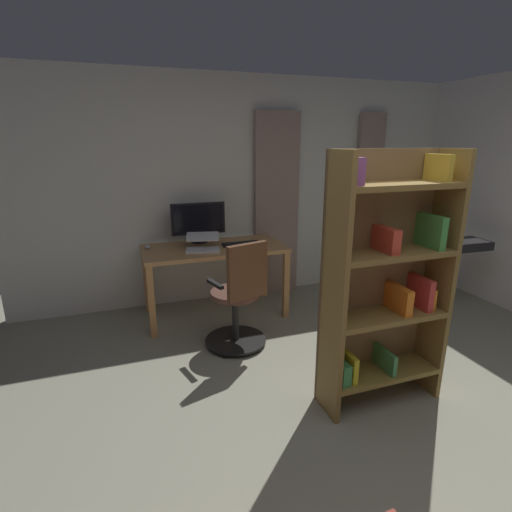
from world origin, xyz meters
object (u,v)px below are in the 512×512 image
object	(u,v)px
desk	(214,255)
piano_keyboard	(436,248)
laptop	(203,245)
computer_monitor	(198,220)
computer_keyboard	(241,244)
bookshelf	(384,282)
office_chair	(239,300)
computer_mouse	(148,247)

from	to	relation	value
desk	piano_keyboard	world-z (taller)	piano_keyboard
laptop	piano_keyboard	bearing A→B (deg)	177.92
computer_monitor	laptop	world-z (taller)	computer_monitor
desk	computer_keyboard	size ratio (longest dim) A/B	3.68
bookshelf	office_chair	bearing A→B (deg)	-53.34
bookshelf	desk	bearing A→B (deg)	-66.42
office_chair	desk	bearing A→B (deg)	76.92
office_chair	computer_mouse	bearing A→B (deg)	110.91
laptop	computer_mouse	bearing A→B (deg)	-11.47
computer_monitor	piano_keyboard	world-z (taller)	computer_monitor
computer_monitor	computer_mouse	bearing A→B (deg)	9.55
computer_mouse	piano_keyboard	bearing A→B (deg)	163.45
office_chair	laptop	xyz separation A→B (m)	(0.16, -0.70, 0.35)
bookshelf	piano_keyboard	size ratio (longest dim) A/B	1.43
computer_monitor	computer_keyboard	xyz separation A→B (m)	(-0.39, 0.27, -0.23)
desk	bookshelf	distance (m)	1.95
bookshelf	laptop	bearing A→B (deg)	-61.85
bookshelf	computer_mouse	bearing A→B (deg)	-53.41
computer_monitor	desk	bearing A→B (deg)	112.63
office_chair	bookshelf	distance (m)	1.31
computer_monitor	bookshelf	distance (m)	2.21
desk	laptop	world-z (taller)	laptop
computer_keyboard	laptop	size ratio (longest dim) A/B	1.01
laptop	office_chair	bearing A→B (deg)	115.98
computer_monitor	bookshelf	bearing A→B (deg)	113.47
computer_mouse	computer_monitor	bearing A→B (deg)	-170.45
office_chair	laptop	world-z (taller)	office_chair
laptop	computer_monitor	bearing A→B (deg)	-82.17
computer_keyboard	bookshelf	xyz separation A→B (m)	(-0.48, 1.75, 0.12)
office_chair	computer_mouse	world-z (taller)	office_chair
office_chair	bookshelf	bearing A→B (deg)	-68.94
laptop	piano_keyboard	distance (m)	2.46
desk	piano_keyboard	size ratio (longest dim) A/B	1.17
computer_keyboard	computer_mouse	bearing A→B (deg)	-10.76
piano_keyboard	laptop	bearing A→B (deg)	-11.52
laptop	computer_mouse	xyz separation A→B (m)	(0.53, -0.24, -0.03)
office_chair	piano_keyboard	bearing A→B (deg)	-13.79
computer_monitor	computer_keyboard	bearing A→B (deg)	145.23
computer_monitor	piano_keyboard	distance (m)	2.55
laptop	bookshelf	world-z (taller)	bookshelf
office_chair	bookshelf	world-z (taller)	bookshelf
desk	computer_monitor	xyz separation A→B (m)	(0.10, -0.25, 0.34)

